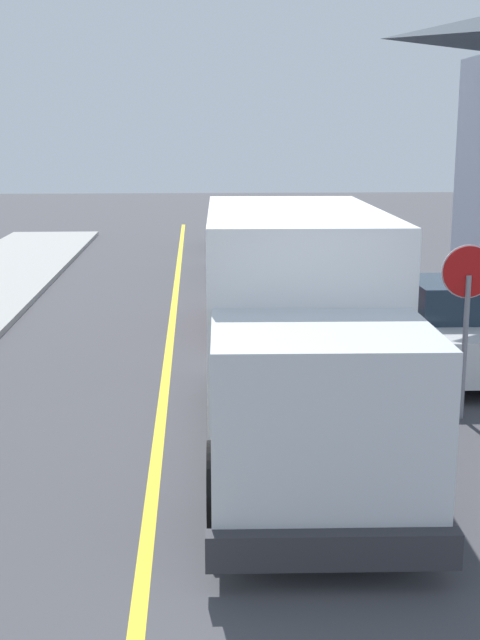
# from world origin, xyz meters

# --- Properties ---
(centre_line_yellow) EXTENTS (0.16, 56.00, 0.01)m
(centre_line_yellow) POSITION_xyz_m (0.00, 10.00, 0.00)
(centre_line_yellow) COLOR gold
(centre_line_yellow) RESTS_ON ground
(box_truck) EXTENTS (2.60, 7.25, 3.20)m
(box_truck) POSITION_xyz_m (1.92, 8.88, 1.77)
(box_truck) COLOR white
(box_truck) RESTS_ON ground
(parked_car_near) EXTENTS (1.93, 4.45, 1.67)m
(parked_car_near) POSITION_xyz_m (2.07, 16.05, 0.79)
(parked_car_near) COLOR maroon
(parked_car_near) RESTS_ON ground
(parked_car_mid) EXTENTS (1.94, 4.45, 1.67)m
(parked_car_mid) POSITION_xyz_m (2.09, 23.23, 0.79)
(parked_car_mid) COLOR #B7B7BC
(parked_car_mid) RESTS_ON ground
(parked_car_far) EXTENTS (1.82, 4.41, 1.67)m
(parked_car_far) POSITION_xyz_m (2.53, 29.23, 0.79)
(parked_car_far) COLOR black
(parked_car_far) RESTS_ON ground
(parked_van_across) EXTENTS (1.84, 4.41, 1.67)m
(parked_van_across) POSITION_xyz_m (5.20, 12.49, 0.79)
(parked_van_across) COLOR silver
(parked_van_across) RESTS_ON ground
(stop_sign) EXTENTS (0.80, 0.10, 2.65)m
(stop_sign) POSITION_xyz_m (4.56, 9.84, 1.86)
(stop_sign) COLOR gray
(stop_sign) RESTS_ON ground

